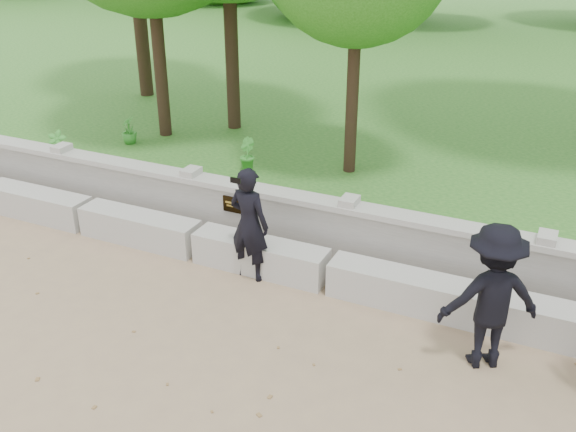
% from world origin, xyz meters
% --- Properties ---
extents(ground, '(80.00, 80.00, 0.00)m').
position_xyz_m(ground, '(0.00, 0.00, 0.00)').
color(ground, '#937B5A').
rests_on(ground, ground).
extents(lawn, '(40.00, 22.00, 0.25)m').
position_xyz_m(lawn, '(0.00, 14.00, 0.12)').
color(lawn, '#22591C').
rests_on(lawn, ground).
extents(concrete_bench, '(11.90, 0.45, 0.45)m').
position_xyz_m(concrete_bench, '(0.00, 1.90, 0.22)').
color(concrete_bench, '#B2B0A8').
rests_on(concrete_bench, ground).
extents(parapet_wall, '(12.50, 0.35, 0.90)m').
position_xyz_m(parapet_wall, '(0.00, 2.60, 0.46)').
color(parapet_wall, '#A7A59E').
rests_on(parapet_wall, ground).
extents(man_main, '(0.61, 0.55, 1.56)m').
position_xyz_m(man_main, '(0.95, 1.71, 0.78)').
color(man_main, black).
rests_on(man_main, ground).
extents(visitor_mid, '(1.23, 1.06, 1.66)m').
position_xyz_m(visitor_mid, '(4.09, 1.18, 0.83)').
color(visitor_mid, black).
rests_on(visitor_mid, ground).
extents(shrub_a, '(0.41, 0.33, 0.68)m').
position_xyz_m(shrub_a, '(-3.79, 3.30, 0.59)').
color(shrub_a, green).
rests_on(shrub_a, lawn).
extents(shrub_b, '(0.42, 0.42, 0.59)m').
position_xyz_m(shrub_b, '(-0.64, 4.57, 0.55)').
color(shrub_b, green).
rests_on(shrub_b, lawn).
extents(shrub_d, '(0.40, 0.40, 0.54)m').
position_xyz_m(shrub_d, '(-3.45, 4.88, 0.52)').
color(shrub_d, green).
rests_on(shrub_d, lawn).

